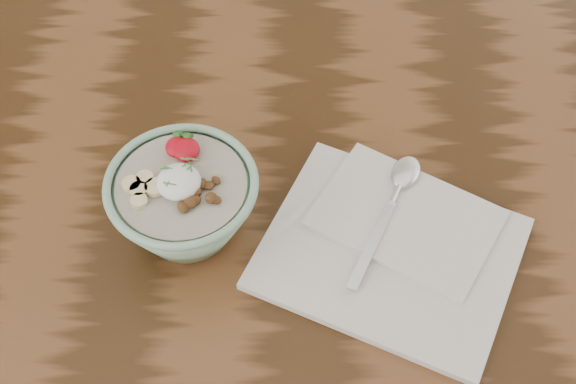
{
  "coord_description": "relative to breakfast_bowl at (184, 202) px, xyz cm",
  "views": [
    {
      "loc": [
        19.26,
        -53.21,
        153.86
      ],
      "look_at": [
        18.61,
        -3.67,
        85.13
      ],
      "focal_mm": 50.0,
      "sensor_mm": 36.0,
      "label": 1
    }
  ],
  "objects": [
    {
      "name": "spoon",
      "position": [
        24.53,
        4.71,
        -3.6
      ],
      "size": [
        10.18,
        19.2,
        1.05
      ],
      "rotation": [
        0.0,
        0.0,
        -0.42
      ],
      "color": "silver",
      "rests_on": "napkin"
    },
    {
      "name": "napkin",
      "position": [
        23.68,
        -2.26,
        -5.02
      ],
      "size": [
        34.47,
        31.77,
        1.71
      ],
      "rotation": [
        0.0,
        0.0,
        -0.42
      ],
      "color": "silver",
      "rests_on": "table"
    },
    {
      "name": "breakfast_bowl",
      "position": [
        0.0,
        0.0,
        0.0
      ],
      "size": [
        16.94,
        16.94,
        11.38
      ],
      "rotation": [
        0.0,
        0.0,
        -0.12
      ],
      "color": "#88B796",
      "rests_on": "table"
    },
    {
      "name": "table",
      "position": [
        -6.99,
        2.08,
        -15.04
      ],
      "size": [
        160.0,
        90.0,
        75.0
      ],
      "color": "#37200D",
      "rests_on": "ground"
    }
  ]
}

